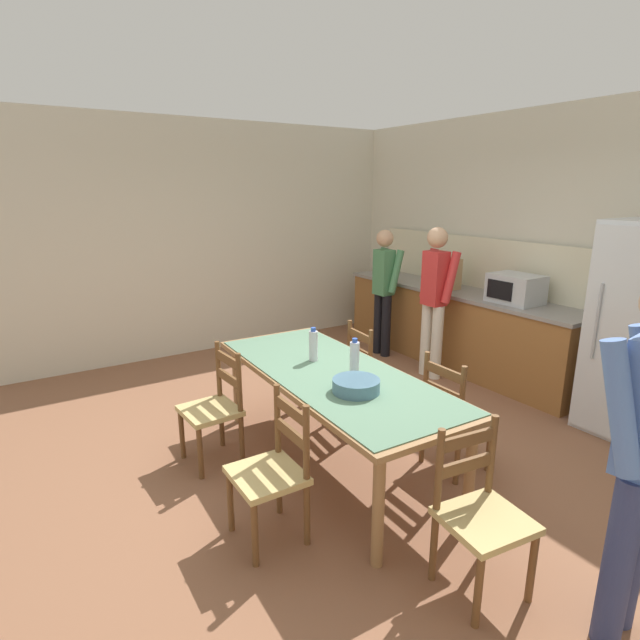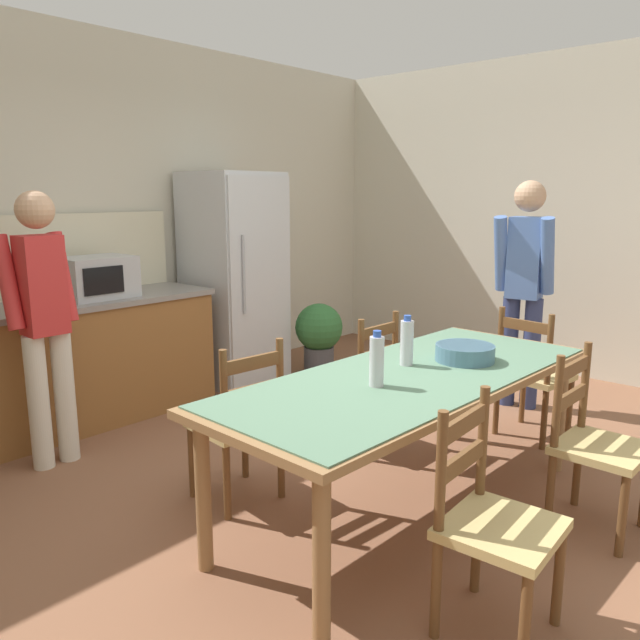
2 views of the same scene
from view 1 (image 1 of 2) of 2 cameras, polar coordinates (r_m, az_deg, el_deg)
The scene contains 18 objects.
ground_plane at distance 4.26m, azimuth 4.60°, elevation -14.55°, with size 8.32×8.32×0.00m, color brown.
wall_back at distance 5.77m, azimuth 26.66°, elevation 7.00°, with size 6.52×0.12×2.90m, color beige.
wall_left at distance 6.62m, azimuth -12.62°, elevation 9.05°, with size 0.12×5.20×2.90m, color beige.
kitchen_counter at distance 6.24m, azimuth 15.14°, elevation -0.73°, with size 3.27×0.66×0.92m.
counter_splashback at distance 6.32m, azimuth 17.54°, elevation 6.30°, with size 3.23×0.03×0.60m, color beige.
microwave at distance 5.60m, azimuth 21.44°, elevation 3.35°, with size 0.50×0.39×0.30m.
paper_bag at distance 6.15m, azimuth 14.61°, elevation 5.16°, with size 0.24×0.16×0.36m, color tan.
dining_table at distance 3.76m, azimuth 1.46°, elevation -6.92°, with size 2.32×0.99×0.77m.
bottle_near_centre at distance 3.92m, azimuth -0.77°, elevation -2.91°, with size 0.07×0.07×0.27m.
bottle_off_centre at distance 3.66m, azimuth 3.97°, elevation -4.28°, with size 0.07×0.07×0.27m.
serving_bowl at distance 3.37m, azimuth 4.15°, elevation -7.39°, with size 0.32×0.32×0.09m.
chair_side_far_right at distance 3.94m, azimuth 15.05°, elevation -10.41°, with size 0.43×0.41×0.91m.
chair_side_near_right at distance 3.14m, azimuth -5.45°, elevation -16.85°, with size 0.42×0.40×0.91m.
chair_side_near_left at distance 4.00m, azimuth -11.98°, elevation -9.81°, with size 0.44×0.42×0.91m.
chair_head_end at distance 2.92m, azimuth 17.83°, elevation -20.39°, with size 0.45×0.47×0.91m.
chair_side_far_left at distance 4.65m, azimuth 5.88°, elevation -5.94°, with size 0.46×0.44×0.91m.
person_at_sink at distance 6.29m, azimuth 7.32°, elevation 3.88°, with size 0.40×0.28×1.59m.
person_at_counter at distance 5.63m, azimuth 12.97°, elevation 2.83°, with size 0.42×0.29×1.68m.
Camera 1 is at (2.93, -2.27, 2.10)m, focal length 28.00 mm.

